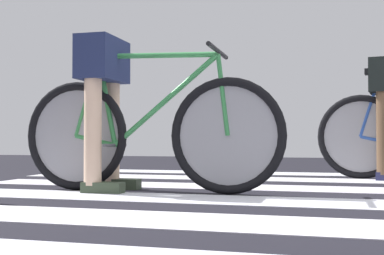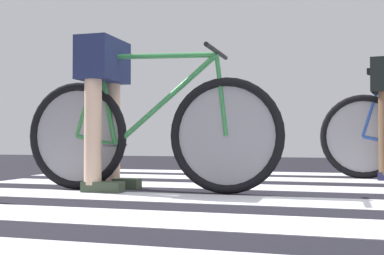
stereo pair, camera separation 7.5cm
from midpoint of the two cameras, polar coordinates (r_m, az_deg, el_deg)
name	(u,v)px [view 2 (the right image)]	position (r m, az deg, el deg)	size (l,w,h in m)	color
ground	(312,209)	(2.65, 14.06, -8.76)	(18.00, 14.00, 0.02)	black
crosswalk_markings	(313,202)	(2.81, 14.12, -8.10)	(5.45, 4.96, 0.00)	silver
bicycle_1_of_2	(148,131)	(3.28, -4.34, -0.44)	(1.74, 0.52, 0.93)	black
cyclist_1_of_2	(104,92)	(3.41, -9.22, 3.88)	(0.31, 0.41, 0.99)	beige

